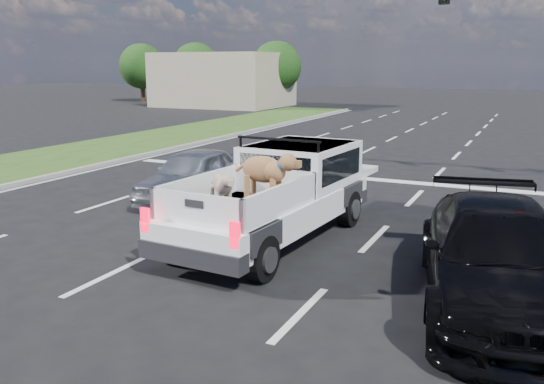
# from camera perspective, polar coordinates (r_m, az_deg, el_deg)

# --- Properties ---
(ground) EXTENTS (160.00, 160.00, 0.00)m
(ground) POSITION_cam_1_polar(r_m,az_deg,el_deg) (9.08, -7.62, -9.97)
(ground) COLOR black
(ground) RESTS_ON ground
(road_markings) EXTENTS (17.75, 60.00, 0.01)m
(road_markings) POSITION_cam_1_polar(r_m,az_deg,el_deg) (14.76, 6.18, -1.07)
(road_markings) COLOR silver
(road_markings) RESTS_ON ground
(curb_left) EXTENTS (0.15, 60.00, 0.14)m
(curb_left) POSITION_cam_1_polar(r_m,az_deg,el_deg) (19.17, -20.94, 1.51)
(curb_left) COLOR gray
(curb_left) RESTS_ON ground
(building_left) EXTENTS (10.00, 8.00, 4.40)m
(building_left) POSITION_cam_1_polar(r_m,az_deg,el_deg) (49.58, -4.82, 11.03)
(building_left) COLOR tan
(building_left) RESTS_ON ground
(tree_far_a) EXTENTS (4.20, 4.20, 5.40)m
(tree_far_a) POSITION_cam_1_polar(r_m,az_deg,el_deg) (56.79, -12.80, 12.05)
(tree_far_a) COLOR #332114
(tree_far_a) RESTS_ON ground
(tree_far_b) EXTENTS (4.20, 4.20, 5.40)m
(tree_far_b) POSITION_cam_1_polar(r_m,az_deg,el_deg) (53.35, -7.57, 12.23)
(tree_far_b) COLOR #332114
(tree_far_b) RESTS_ON ground
(tree_far_c) EXTENTS (4.20, 4.20, 5.40)m
(tree_far_c) POSITION_cam_1_polar(r_m,az_deg,el_deg) (49.52, 0.46, 12.33)
(tree_far_c) COLOR #332114
(tree_far_c) RESTS_ON ground
(pickup_truck) EXTENTS (2.39, 5.60, 2.05)m
(pickup_truck) POSITION_cam_1_polar(r_m,az_deg,el_deg) (11.49, 0.61, -0.07)
(pickup_truck) COLOR black
(pickup_truck) RESTS_ON ground
(silver_sedan) EXTENTS (1.76, 4.00, 1.34)m
(silver_sedan) POSITION_cam_1_polar(r_m,az_deg,el_deg) (15.02, -7.79, 1.71)
(silver_sedan) COLOR silver
(silver_sedan) RESTS_ON ground
(black_coupe) EXTENTS (3.03, 5.42, 1.48)m
(black_coupe) POSITION_cam_1_polar(r_m,az_deg,el_deg) (8.96, 21.45, -6.02)
(black_coupe) COLOR black
(black_coupe) RESTS_ON ground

